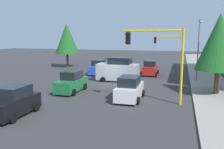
{
  "coord_description": "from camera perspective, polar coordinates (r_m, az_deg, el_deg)",
  "views": [
    {
      "loc": [
        24.54,
        7.41,
        5.26
      ],
      "look_at": [
        0.66,
        0.49,
        1.2
      ],
      "focal_mm": 38.41,
      "sensor_mm": 36.0,
      "label": 1
    }
  ],
  "objects": [
    {
      "name": "ground_plane",
      "position": [
        26.17,
        -0.64,
        -2.32
      ],
      "size": [
        120.0,
        120.0,
        0.0
      ],
      "primitive_type": "plane",
      "color": "#353538"
    },
    {
      "name": "sidewalk_kerb",
      "position": [
        30.15,
        21.78,
        -1.3
      ],
      "size": [
        80.0,
        4.0,
        0.15
      ],
      "primitive_type": "cube",
      "color": "gray",
      "rests_on": "ground"
    },
    {
      "name": "lane_arrow_near",
      "position": [
        17.49,
        -21.66,
        -8.89
      ],
      "size": [
        2.4,
        1.1,
        1.1
      ],
      "color": "silver",
      "rests_on": "ground"
    },
    {
      "name": "traffic_signal_near_left",
      "position": [
        18.66,
        10.95,
        5.49
      ],
      "size": [
        0.36,
        4.59,
        5.78
      ],
      "color": "yellow",
      "rests_on": "ground"
    },
    {
      "name": "traffic_signal_far_left",
      "position": [
        38.62,
        13.59,
        6.76
      ],
      "size": [
        0.36,
        4.59,
        5.25
      ],
      "color": "yellow",
      "rests_on": "ground"
    },
    {
      "name": "street_lamp_curbside",
      "position": [
        28.23,
        19.93,
        6.87
      ],
      "size": [
        2.15,
        0.28,
        7.0
      ],
      "color": "slate",
      "rests_on": "ground"
    },
    {
      "name": "tree_roadside_near",
      "position": [
        22.76,
        24.14,
        7.09
      ],
      "size": [
        3.94,
        3.94,
        7.19
      ],
      "color": "brown",
      "rests_on": "ground"
    },
    {
      "name": "tree_opposite_side",
      "position": [
        40.92,
        -10.7,
        8.37
      ],
      "size": [
        3.95,
        3.95,
        7.21
      ],
      "color": "brown",
      "rests_on": "ground"
    },
    {
      "name": "delivery_van_silver",
      "position": [
        27.73,
        1.46,
        1.02
      ],
      "size": [
        2.22,
        4.8,
        2.77
      ],
      "color": "#B2B5BA",
      "rests_on": "ground"
    },
    {
      "name": "car_green",
      "position": [
        22.89,
        -9.62,
        -1.85
      ],
      "size": [
        4.12,
        1.92,
        1.98
      ],
      "color": "#1E7238",
      "rests_on": "ground"
    },
    {
      "name": "car_red",
      "position": [
        32.61,
        9.11,
        1.47
      ],
      "size": [
        3.95,
        2.01,
        1.98
      ],
      "color": "red",
      "rests_on": "ground"
    },
    {
      "name": "car_black",
      "position": [
        17.23,
        -22.5,
        -6.12
      ],
      "size": [
        3.97,
        2.1,
        1.98
      ],
      "color": "black",
      "rests_on": "ground"
    },
    {
      "name": "car_white",
      "position": [
        19.86,
        4.23,
        -3.44
      ],
      "size": [
        4.15,
        2.05,
        1.98
      ],
      "color": "white",
      "rests_on": "ground"
    },
    {
      "name": "car_blue",
      "position": [
        32.73,
        -3.3,
        1.59
      ],
      "size": [
        3.72,
        1.94,
        1.98
      ],
      "color": "blue",
      "rests_on": "ground"
    }
  ]
}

